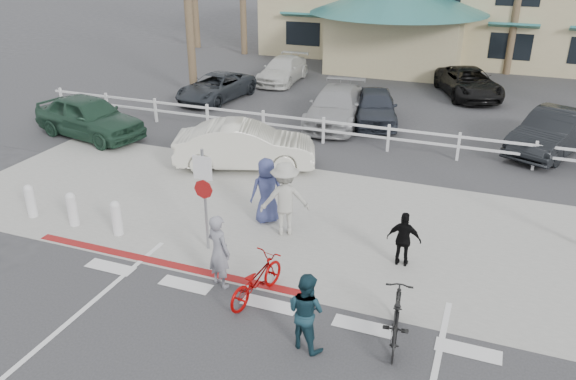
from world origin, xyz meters
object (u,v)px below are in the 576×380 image
at_px(bike_black, 396,318).
at_px(car_white_sedan, 245,146).
at_px(car_red_compact, 89,117).
at_px(sign_post, 205,195).
at_px(bike_red, 256,279).

distance_m(bike_black, car_white_sedan, 9.43).
height_order(car_white_sedan, car_red_compact, car_red_compact).
bearing_deg(car_white_sedan, bike_black, -157.29).
bearing_deg(car_white_sedan, sign_post, 175.43).
bearing_deg(car_red_compact, bike_red, -113.98).
xyz_separation_m(sign_post, bike_red, (1.95, -1.45, -0.99)).
relative_size(bike_red, car_white_sedan, 0.38).
xyz_separation_m(bike_red, bike_black, (3.01, -0.36, 0.09)).
relative_size(sign_post, bike_red, 1.66).
relative_size(sign_post, bike_black, 1.60).
relative_size(bike_red, car_red_compact, 0.37).
bearing_deg(car_red_compact, sign_post, -113.75).
distance_m(sign_post, bike_red, 2.62).
height_order(bike_black, car_white_sedan, car_white_sedan).
relative_size(bike_red, bike_black, 0.96).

